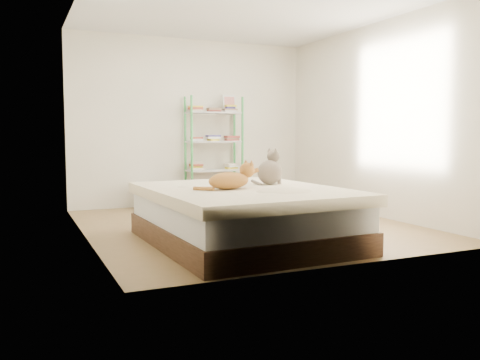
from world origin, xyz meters
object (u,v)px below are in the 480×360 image
shelf_unit (214,152)px  white_bin (148,195)px  grey_cat (270,167)px  cardboard_box (191,200)px  bed (243,216)px  orange_cat (229,178)px

shelf_unit → white_bin: size_ratio=4.36×
grey_cat → cardboard_box: bearing=-21.5°
bed → grey_cat: 0.67m
bed → shelf_unit: 2.98m
grey_cat → white_bin: bearing=-11.6°
bed → cardboard_box: (0.20, 2.30, -0.11)m
orange_cat → bed: bearing=8.7°
white_bin → cardboard_box: bearing=-43.7°
grey_cat → shelf_unit: size_ratio=0.22×
white_bin → grey_cat: bearing=-74.4°
shelf_unit → white_bin: 1.25m
orange_cat → shelf_unit: size_ratio=0.31×
orange_cat → white_bin: (-0.12, 2.86, -0.47)m
shelf_unit → orange_cat: bearing=-108.4°
bed → grey_cat: (0.42, 0.22, 0.47)m
grey_cat → white_bin: 2.73m
orange_cat → grey_cat: grey_cat is taller
orange_cat → cardboard_box: orange_cat is taller
white_bin → shelf_unit: bearing=1.6°
orange_cat → shelf_unit: shelf_unit is taller
bed → orange_cat: bearing=-161.0°
bed → grey_cat: size_ratio=6.06×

